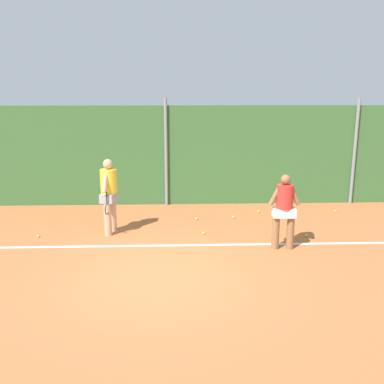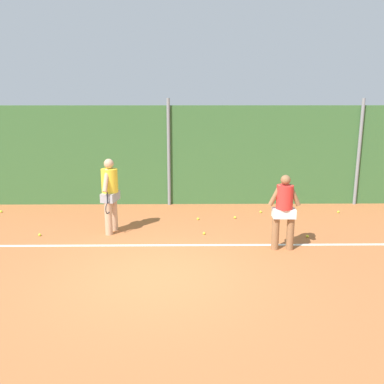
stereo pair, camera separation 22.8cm
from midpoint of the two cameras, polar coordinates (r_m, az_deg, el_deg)
The scene contains 15 objects.
ground_plane at distance 9.55m, azimuth -4.68°, elevation -7.44°, with size 31.05×31.05×0.00m, color #B76638.
hedge_fence_backdrop at distance 12.89m, azimuth -4.06°, elevation 5.00°, with size 20.18×0.25×3.04m, color #386633.
fence_post_center at distance 12.71m, azimuth -4.09°, elevation 5.38°, with size 0.10×0.10×3.26m, color gray.
fence_post_right at distance 13.79m, azimuth 20.98°, elevation 5.15°, with size 0.10×0.10×3.26m, color gray.
court_baseline_paint at distance 9.59m, azimuth -4.67°, elevation -7.33°, with size 14.75×0.10×0.01m, color white.
player_foreground_near at distance 9.30m, azimuth 11.86°, elevation -2.11°, with size 0.71×0.36×1.69m.
player_midcourt at distance 10.35m, azimuth -11.93°, elevation -0.03°, with size 0.42×0.84×1.86m.
tennis_ball_0 at distance 12.28m, azimuth 8.59°, elevation -2.65°, with size 0.07×0.07×0.07m, color #CCDB33.
tennis_ball_1 at distance 11.43m, azimuth 0.05°, elevation -3.70°, with size 0.07×0.07×0.07m, color #CCDB33.
tennis_ball_2 at distance 10.47m, azimuth 14.84°, elevation -5.78°, with size 0.07×0.07×0.07m, color #CCDB33.
tennis_ball_3 at distance 11.06m, azimuth 12.51°, elevation -4.62°, with size 0.07×0.07×0.07m, color #CCDB33.
tennis_ball_4 at distance 10.28m, azimuth 0.97°, elevation -5.68°, with size 0.07×0.07×0.07m, color #CCDB33.
tennis_ball_9 at distance 10.79m, azimuth -20.95°, elevation -5.67°, with size 0.07×0.07×0.07m, color #CCDB33.
tennis_ball_10 at distance 11.63m, azimuth 5.13°, elevation -3.46°, with size 0.07×0.07×0.07m, color #CCDB33.
tennis_ball_11 at distance 12.86m, azimuth 18.58°, elevation -2.48°, with size 0.07×0.07×0.07m, color #CCDB33.
Camera 1 is at (0.34, -7.33, 3.37)m, focal length 38.86 mm.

